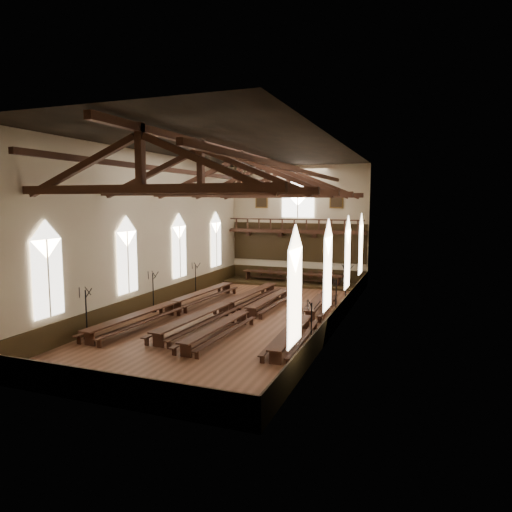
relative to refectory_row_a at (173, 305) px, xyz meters
The scene contains 21 objects.
ground 4.28m from the refectory_row_a, 12.27° to the left, with size 26.00×26.00×0.00m, color brown.
room_walls 7.26m from the refectory_row_a, 12.27° to the left, with size 26.00×26.00×26.00m.
wainscot_band 4.24m from the refectory_row_a, 12.27° to the left, with size 12.00×26.00×1.20m.
side_windows 5.29m from the refectory_row_a, 12.27° to the left, with size 11.85×19.80×4.50m.
end_window 15.87m from the refectory_row_a, 73.29° to the left, with size 2.80×0.12×3.80m.
minstrels_gallery 14.57m from the refectory_row_a, 73.01° to the left, with size 11.80×1.24×3.70m.
portraits 15.82m from the refectory_row_a, 73.29° to the left, with size 7.75×0.09×1.45m.
roof_trusses 8.74m from the refectory_row_a, 12.27° to the left, with size 11.70×25.70×2.80m.
refectory_row_a is the anchor object (origin of this frame).
refectory_row_b 3.36m from the refectory_row_a, 16.83° to the left, with size 2.06×14.79×0.78m.
refectory_row_c 4.97m from the refectory_row_a, ahead, with size 1.72×14.08×0.71m.
refectory_row_d 8.44m from the refectory_row_a, ahead, with size 1.68×13.96×0.70m.
dais 12.97m from the refectory_row_a, 71.63° to the left, with size 11.40×2.81×0.19m, color #2F210E.
high_table 12.97m from the refectory_row_a, 71.63° to the left, with size 8.66×1.24×0.81m.
high_chairs 13.75m from the refectory_row_a, 72.72° to the left, with size 6.73×0.43×0.92m.
candelabrum_left_near 6.26m from the refectory_row_a, 103.00° to the right, with size 0.78×0.79×2.65m.
candelabrum_left_mid 1.43m from the refectory_row_a, behind, with size 0.75×0.79×2.61m.
candelabrum_left_far 5.75m from the refectory_row_a, 104.16° to the left, with size 0.68×0.75×2.46m.
candelabrum_right_near 10.46m from the refectory_row_a, 22.02° to the right, with size 0.65×0.74×2.41m.
candelabrum_right_mid 9.95m from the refectory_row_a, 13.05° to the left, with size 0.70×0.76×2.50m.
candelabrum_right_far 11.22m from the refectory_row_a, 30.20° to the left, with size 0.82×0.85×2.83m.
Camera 1 is at (10.37, -25.08, 6.90)m, focal length 32.00 mm.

